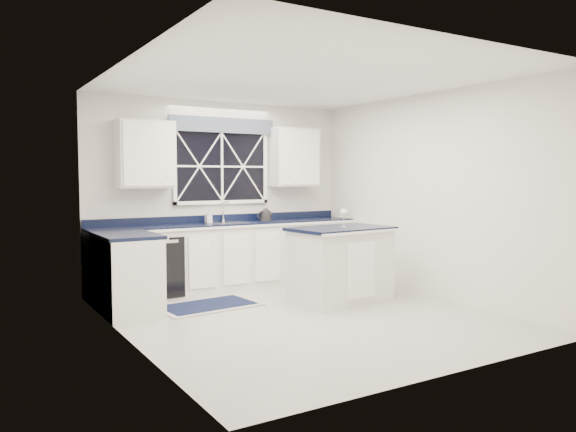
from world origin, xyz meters
TOP-DOWN VIEW (x-y plane):
  - ground at (0.00, 0.00)m, footprint 4.50×4.50m
  - back_wall at (0.00, 2.25)m, footprint 4.00×0.10m
  - base_cabinets at (-0.33, 1.78)m, footprint 3.99×1.60m
  - countertop at (0.00, 1.95)m, footprint 3.98×0.64m
  - dishwasher at (-1.10, 1.95)m, footprint 0.60×0.58m
  - window at (0.00, 2.20)m, footprint 1.65×0.09m
  - upper_cabinets at (0.00, 2.08)m, footprint 3.10×0.34m
  - faucet at (0.00, 2.14)m, footprint 0.05×0.20m
  - island at (0.80, 0.35)m, footprint 1.35×0.89m
  - rug at (-0.76, 0.99)m, footprint 1.30×0.86m
  - kettle at (0.64, 2.03)m, footprint 0.28×0.17m
  - wine_glass at (0.83, 0.32)m, footprint 0.11×0.11m
  - soap_bottle at (-0.28, 2.07)m, footprint 0.09×0.09m

SIDE VIEW (x-z plane):
  - ground at x=0.00m, z-range 0.00..0.00m
  - rug at x=-0.76m, z-range 0.00..0.02m
  - dishwasher at x=-1.10m, z-range 0.00..0.82m
  - base_cabinets at x=-0.33m, z-range 0.00..0.90m
  - island at x=0.80m, z-range 0.00..0.96m
  - countertop at x=0.00m, z-range 0.90..0.94m
  - kettle at x=0.64m, z-range 0.93..1.13m
  - soap_bottle at x=-0.28m, z-range 0.94..1.13m
  - faucet at x=0.00m, z-range 0.95..1.25m
  - wine_glass at x=0.83m, z-range 1.01..1.26m
  - back_wall at x=0.00m, z-range 0.00..2.70m
  - window at x=0.00m, z-range 1.20..2.46m
  - upper_cabinets at x=0.00m, z-range 1.45..2.35m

